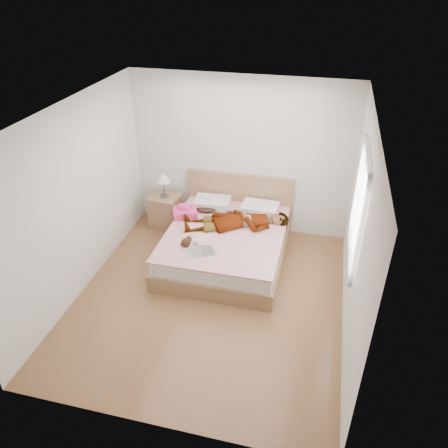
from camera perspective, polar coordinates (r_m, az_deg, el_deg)
name	(u,v)px	position (r m, az deg, el deg)	size (l,w,h in m)	color
ground	(210,298)	(6.16, -1.90, -9.61)	(4.00, 4.00, 0.00)	#56331B
woman	(237,218)	(6.71, 1.73, 0.77)	(0.62, 1.65, 0.23)	white
hair	(209,204)	(7.24, -1.93, 2.59)	(0.45, 0.55, 0.08)	black
phone	(212,198)	(7.11, -1.52, 3.39)	(0.05, 0.10, 0.01)	silver
room_shell	(358,208)	(5.42, 17.11, 1.95)	(4.00, 4.00, 4.00)	white
bed	(227,241)	(6.79, 0.37, -2.26)	(1.80, 2.08, 1.00)	brown
towel	(185,211)	(6.98, -5.15, 1.65)	(0.46, 0.42, 0.20)	#E43E95
magazine	(201,252)	(6.14, -2.99, -3.63)	(0.47, 0.42, 0.02)	white
coffee_mug	(197,242)	(6.28, -3.51, -2.38)	(0.11, 0.08, 0.08)	silver
plush_toy	(186,242)	(6.27, -4.94, -2.31)	(0.17, 0.22, 0.11)	black
nightstand	(166,209)	(7.60, -7.64, 1.97)	(0.52, 0.47, 1.03)	brown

